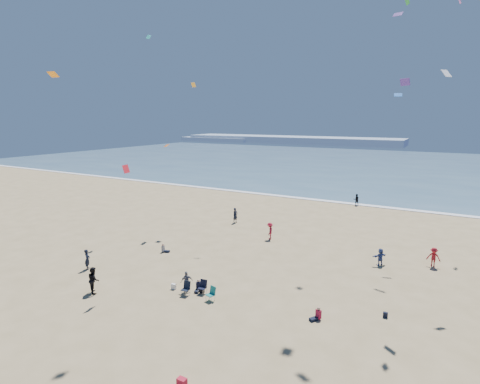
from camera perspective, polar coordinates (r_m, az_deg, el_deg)
The scene contains 12 objects.
ocean at distance 106.33m, azimuth 22.62°, elevation 3.64°, with size 220.00×100.00×0.06m, color #476B84.
surf_line at distance 57.58m, azimuth 16.51°, elevation -1.71°, with size 220.00×1.20×0.08m, color white.
headland_far at distance 194.11m, azimuth 7.52°, elevation 7.92°, with size 110.00×20.00×3.20m, color #7A8EA8.
headland_near at distance 208.04m, azimuth -3.38°, elevation 8.04°, with size 40.00×14.00×2.00m, color #7A8EA8.
standing_flyers at distance 27.15m, azimuth 8.18°, elevation -14.19°, with size 34.75×54.75×1.92m.
seated_group at distance 23.62m, azimuth -7.12°, elevation -19.53°, with size 18.34×22.03×0.84m.
chair_cluster at distance 27.50m, azimuth -6.23°, elevation -14.63°, with size 2.70×1.47×1.00m.
white_tote at distance 28.99m, azimuth -10.07°, elevation -13.98°, with size 0.35×0.20×0.40m, color white.
black_backpack at distance 28.12m, azimuth -5.80°, elevation -14.71°, with size 0.30×0.22×0.38m, color black.
cooler at distance 20.14m, azimuth -8.85°, elevation -26.60°, with size 0.45×0.30×0.30m, color red.
navy_bag at distance 26.67m, azimuth 21.28°, elevation -17.05°, with size 0.28×0.18×0.34m, color black.
kites_aloft at distance 23.39m, azimuth 24.41°, elevation 16.62°, with size 38.32×41.81×27.05m.
Camera 1 is at (12.05, -9.91, 12.46)m, focal length 28.00 mm.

